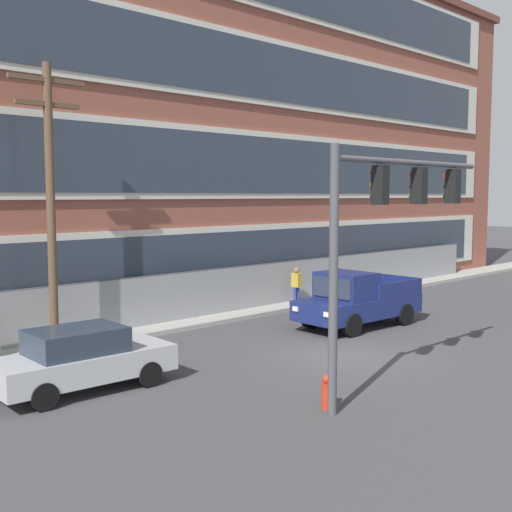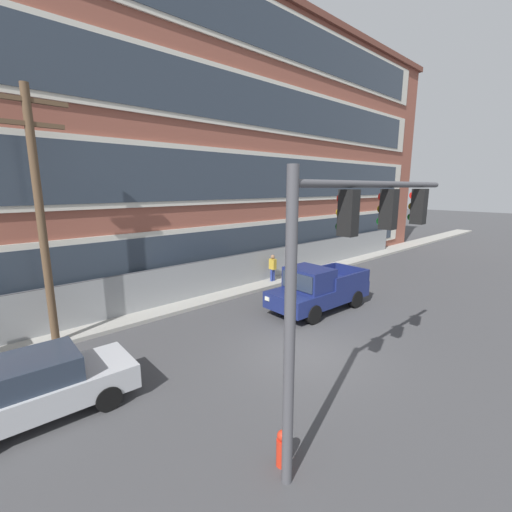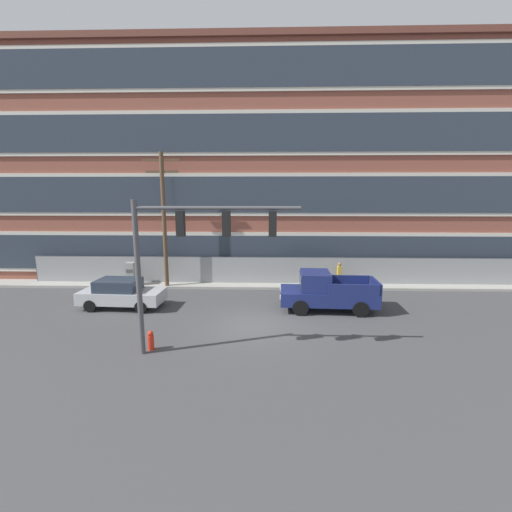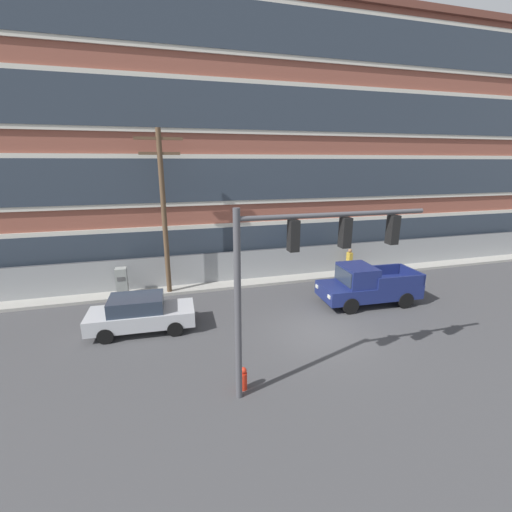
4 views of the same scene
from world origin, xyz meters
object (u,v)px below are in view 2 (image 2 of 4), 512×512
utility_pole_near_corner (40,210)px  pickup_truck_navy (317,290)px  sedan_silver (35,387)px  traffic_signal_mast (355,247)px  pedestrian_near_cabinet (273,267)px  fire_hydrant (282,448)px

utility_pole_near_corner → pickup_truck_navy: bearing=-22.8°
sedan_silver → traffic_signal_mast: bearing=-46.8°
traffic_signal_mast → pedestrian_near_cabinet: size_ratio=3.56×
fire_hydrant → traffic_signal_mast: bearing=-10.2°
pedestrian_near_cabinet → fire_hydrant: size_ratio=2.17×
pickup_truck_navy → pedestrian_near_cabinet: size_ratio=3.01×
utility_pole_near_corner → fire_hydrant: size_ratio=11.02×
traffic_signal_mast → utility_pole_near_corner: bearing=111.6°
traffic_signal_mast → pedestrian_near_cabinet: traffic_signal_mast is taller
sedan_silver → pedestrian_near_cabinet: pedestrian_near_cabinet is taller
utility_pole_near_corner → fire_hydrant: 10.19m
pickup_truck_navy → traffic_signal_mast: bearing=-138.2°
traffic_signal_mast → sedan_silver: traffic_signal_mast is taller
traffic_signal_mast → sedan_silver: bearing=133.2°
traffic_signal_mast → pickup_truck_navy: size_ratio=1.18×
sedan_silver → fire_hydrant: (3.26, -5.01, -0.42)m
pickup_truck_navy → utility_pole_near_corner: utility_pole_near_corner is taller
sedan_silver → utility_pole_near_corner: 5.76m
traffic_signal_mast → fire_hydrant: bearing=169.8°
pickup_truck_navy → pedestrian_near_cabinet: 4.67m
pickup_truck_navy → sedan_silver: 10.90m
pickup_truck_navy → sedan_silver: size_ratio=1.15×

